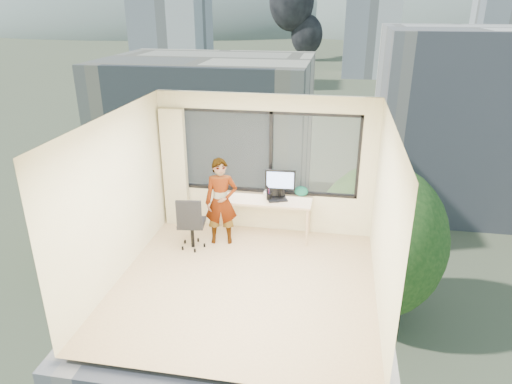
% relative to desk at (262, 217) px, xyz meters
% --- Properties ---
extents(floor, '(4.00, 4.00, 0.01)m').
position_rel_desk_xyz_m(floor, '(0.00, -1.66, -0.38)').
color(floor, '#D5BB8A').
rests_on(floor, ground).
extents(ceiling, '(4.00, 4.00, 0.01)m').
position_rel_desk_xyz_m(ceiling, '(0.00, -1.66, 2.23)').
color(ceiling, white).
rests_on(ceiling, ground).
extents(wall_front, '(4.00, 0.01, 2.60)m').
position_rel_desk_xyz_m(wall_front, '(0.00, -3.66, 0.93)').
color(wall_front, beige).
rests_on(wall_front, ground).
extents(wall_left, '(0.01, 4.00, 2.60)m').
position_rel_desk_xyz_m(wall_left, '(-2.00, -1.66, 0.93)').
color(wall_left, beige).
rests_on(wall_left, ground).
extents(wall_right, '(0.01, 4.00, 2.60)m').
position_rel_desk_xyz_m(wall_right, '(2.00, -1.66, 0.93)').
color(wall_right, beige).
rests_on(wall_right, ground).
extents(window_wall, '(3.30, 0.16, 1.55)m').
position_rel_desk_xyz_m(window_wall, '(0.05, 0.34, 1.15)').
color(window_wall, black).
rests_on(window_wall, ground).
extents(curtain, '(0.45, 0.14, 2.30)m').
position_rel_desk_xyz_m(curtain, '(-1.72, 0.22, 0.77)').
color(curtain, beige).
rests_on(curtain, floor).
extents(desk, '(1.80, 0.60, 0.75)m').
position_rel_desk_xyz_m(desk, '(0.00, 0.00, 0.00)').
color(desk, '#CDAF89').
rests_on(desk, floor).
extents(chair, '(0.58, 0.58, 1.01)m').
position_rel_desk_xyz_m(chair, '(-1.15, -0.66, 0.13)').
color(chair, black).
rests_on(chair, floor).
extents(person, '(0.64, 0.49, 1.59)m').
position_rel_desk_xyz_m(person, '(-0.68, -0.37, 0.42)').
color(person, '#2D2D33').
rests_on(person, floor).
extents(monitor, '(0.55, 0.14, 0.55)m').
position_rel_desk_xyz_m(monitor, '(0.31, 0.10, 0.65)').
color(monitor, black).
rests_on(monitor, desk).
extents(game_console, '(0.29, 0.25, 0.07)m').
position_rel_desk_xyz_m(game_console, '(0.14, 0.26, 0.41)').
color(game_console, white).
rests_on(game_console, desk).
extents(laptop, '(0.46, 0.47, 0.22)m').
position_rel_desk_xyz_m(laptop, '(0.27, -0.00, 0.49)').
color(laptop, black).
rests_on(laptop, desk).
extents(cellphone, '(0.12, 0.07, 0.01)m').
position_rel_desk_xyz_m(cellphone, '(0.26, -0.12, 0.38)').
color(cellphone, black).
rests_on(cellphone, desk).
extents(pen_cup, '(0.09, 0.09, 0.11)m').
position_rel_desk_xyz_m(pen_cup, '(0.13, -0.02, 0.43)').
color(pen_cup, black).
rests_on(pen_cup, desk).
extents(handbag, '(0.26, 0.14, 0.20)m').
position_rel_desk_xyz_m(handbag, '(0.69, 0.25, 0.47)').
color(handbag, '#0C4C3C').
rests_on(handbag, desk).
extents(exterior_ground, '(400.00, 400.00, 0.04)m').
position_rel_desk_xyz_m(exterior_ground, '(0.00, 118.34, -14.38)').
color(exterior_ground, '#515B3D').
rests_on(exterior_ground, ground).
extents(near_bldg_a, '(16.00, 12.00, 14.00)m').
position_rel_desk_xyz_m(near_bldg_a, '(-9.00, 28.34, -7.38)').
color(near_bldg_a, beige).
rests_on(near_bldg_a, exterior_ground).
extents(near_bldg_b, '(14.00, 13.00, 16.00)m').
position_rel_desk_xyz_m(near_bldg_b, '(12.00, 36.34, -6.38)').
color(near_bldg_b, white).
rests_on(near_bldg_b, exterior_ground).
extents(far_tower_a, '(14.00, 14.00, 28.00)m').
position_rel_desk_xyz_m(far_tower_a, '(-35.00, 93.34, -0.38)').
color(far_tower_a, silver).
rests_on(far_tower_a, exterior_ground).
extents(far_tower_b, '(13.00, 13.00, 30.00)m').
position_rel_desk_xyz_m(far_tower_b, '(8.00, 118.34, 0.62)').
color(far_tower_b, silver).
rests_on(far_tower_b, exterior_ground).
extents(far_tower_c, '(15.00, 15.00, 26.00)m').
position_rel_desk_xyz_m(far_tower_c, '(45.00, 138.34, -1.38)').
color(far_tower_c, silver).
rests_on(far_tower_c, exterior_ground).
extents(far_tower_d, '(16.00, 14.00, 22.00)m').
position_rel_desk_xyz_m(far_tower_d, '(-60.00, 148.34, -3.38)').
color(far_tower_d, silver).
rests_on(far_tower_d, exterior_ground).
extents(hill_a, '(288.00, 216.00, 90.00)m').
position_rel_desk_xyz_m(hill_a, '(-120.00, 318.34, -14.38)').
color(hill_a, slate).
rests_on(hill_a, exterior_ground).
extents(hill_b, '(300.00, 220.00, 96.00)m').
position_rel_desk_xyz_m(hill_b, '(100.00, 318.34, -14.38)').
color(hill_b, slate).
rests_on(hill_b, exterior_ground).
extents(tree_a, '(7.00, 7.00, 8.00)m').
position_rel_desk_xyz_m(tree_a, '(-16.00, 20.34, -10.38)').
color(tree_a, '#214A18').
rests_on(tree_a, exterior_ground).
extents(tree_b, '(7.60, 7.60, 9.00)m').
position_rel_desk_xyz_m(tree_b, '(4.00, 16.34, -9.88)').
color(tree_b, '#214A18').
rests_on(tree_b, exterior_ground).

